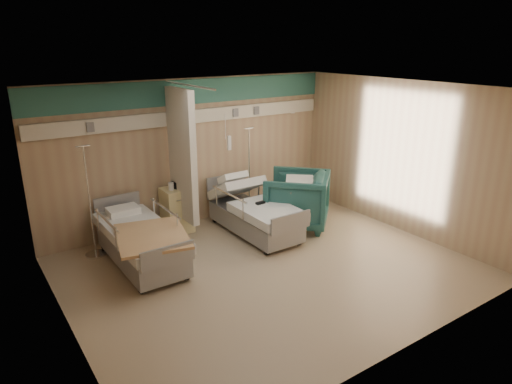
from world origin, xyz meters
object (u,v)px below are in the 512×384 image
(bedside_cabinet, at_px, (177,210))
(iv_stand_left, at_px, (93,234))
(visitor_armchair, at_px, (297,199))
(bed_right, at_px, (255,217))
(bed_left, at_px, (141,246))
(iv_stand_right, at_px, (249,196))

(bedside_cabinet, xyz_separation_m, iv_stand_left, (-1.59, -0.15, -0.04))
(visitor_armchair, bearing_deg, bed_right, -52.05)
(bed_right, height_order, iv_stand_left, iv_stand_left)
(bedside_cabinet, bearing_deg, bed_left, -139.40)
(visitor_armchair, relative_size, iv_stand_left, 0.62)
(bed_right, height_order, iv_stand_right, iv_stand_right)
(bed_left, height_order, iv_stand_left, iv_stand_left)
(bed_right, xyz_separation_m, visitor_armchair, (0.89, -0.14, 0.22))
(iv_stand_right, bearing_deg, bedside_cabinet, -178.87)
(bed_left, bearing_deg, iv_stand_left, 125.72)
(visitor_armchair, xyz_separation_m, iv_stand_left, (-3.63, 0.89, -0.15))
(visitor_armchair, distance_m, iv_stand_left, 3.74)
(bed_left, relative_size, bedside_cabinet, 2.54)
(bed_right, relative_size, bed_left, 1.00)
(bed_left, bearing_deg, iv_stand_right, 19.06)
(bed_left, relative_size, visitor_armchair, 1.85)
(bedside_cabinet, bearing_deg, bed_right, -38.05)
(visitor_armchair, xyz_separation_m, iv_stand_right, (-0.39, 1.08, -0.16))
(bed_right, distance_m, iv_stand_left, 2.84)
(bed_right, height_order, bed_left, same)
(iv_stand_left, bearing_deg, visitor_armchair, -13.80)
(visitor_armchair, height_order, iv_stand_right, iv_stand_right)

